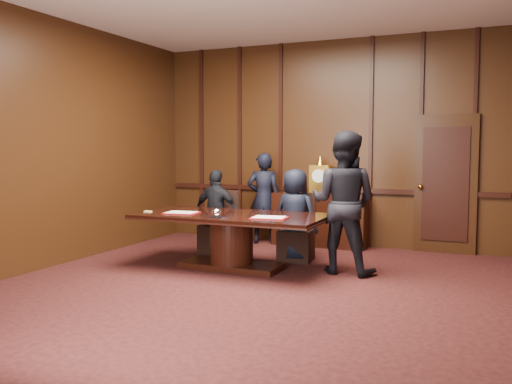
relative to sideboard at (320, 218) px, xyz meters
The scene contains 13 objects.
room 3.36m from the sideboard, 88.80° to the right, with size 7.00×7.04×3.50m.
sideboard is the anchor object (origin of this frame).
conference_table 2.25m from the sideboard, 105.98° to the right, with size 2.62×1.32×0.76m.
folder_left 2.71m from the sideboard, 118.85° to the right, with size 0.50×0.39×0.02m.
folder_right 2.37m from the sideboard, 89.41° to the right, with size 0.50×0.39×0.02m.
inkstand 2.70m from the sideboard, 103.33° to the right, with size 0.20×0.14×0.12m.
notepad 3.04m from the sideboard, 127.11° to the right, with size 0.10×0.07×0.01m, color #FEDA7C.
chair_left 1.81m from the sideboard, 134.58° to the right, with size 0.55×0.55×0.99m.
chair_right 1.30m from the sideboard, 88.71° to the right, with size 0.52×0.52×0.99m.
signatory_left 1.87m from the sideboard, 133.01° to the right, with size 0.78×0.33×1.33m, color black.
signatory_right 1.37m from the sideboard, 88.67° to the right, with size 0.67×0.43×1.37m, color black.
witness_left 1.03m from the sideboard, behind, with size 0.58×0.38×1.59m, color black.
witness_right 2.05m from the sideboard, 64.24° to the right, with size 0.92×0.72×1.89m, color black.
Camera 1 is at (2.65, -5.57, 1.68)m, focal length 38.00 mm.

